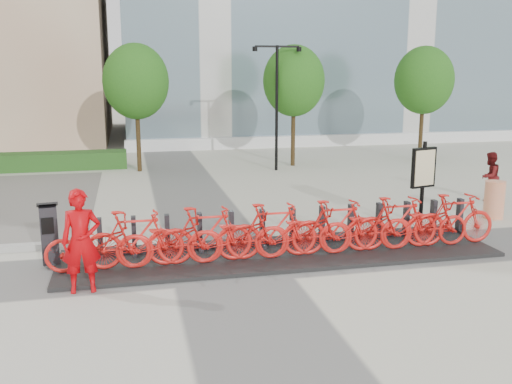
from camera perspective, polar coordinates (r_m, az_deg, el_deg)
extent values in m
plane|color=beige|center=(12.25, -3.04, -7.15)|extent=(120.00, 120.00, 0.00)
cube|color=#184814|center=(25.07, -19.67, 2.93)|extent=(6.00, 1.20, 0.70)
cylinder|color=#513A1B|center=(23.55, -11.70, 5.66)|extent=(0.18, 0.18, 3.00)
ellipsoid|color=#1F5617|center=(23.42, -11.92, 10.77)|extent=(2.60, 2.60, 2.99)
cylinder|color=#513A1B|center=(24.54, 3.74, 6.13)|extent=(0.18, 0.18, 3.00)
ellipsoid|color=#1F5617|center=(24.41, 3.80, 11.04)|extent=(2.60, 2.60, 2.99)
cylinder|color=#513A1B|center=(26.85, 16.19, 6.20)|extent=(0.18, 0.18, 3.00)
ellipsoid|color=#1F5617|center=(26.74, 16.45, 10.67)|extent=(2.60, 2.60, 2.99)
cylinder|color=black|center=(23.23, 2.08, 8.29)|extent=(0.12, 0.12, 5.00)
cube|color=black|center=(23.08, 1.01, 14.36)|extent=(0.90, 0.08, 0.08)
cube|color=black|center=(23.31, 3.23, 14.32)|extent=(0.90, 0.08, 0.08)
cylinder|color=black|center=(22.98, -0.11, 14.12)|extent=(0.20, 0.20, 0.18)
cylinder|color=black|center=(23.44, 4.32, 14.05)|extent=(0.20, 0.20, 0.18)
cube|color=black|center=(12.78, 2.51, -6.13)|extent=(9.60, 2.40, 0.08)
imported|color=red|center=(11.88, -15.54, -5.05)|extent=(2.07, 0.72, 1.09)
imported|color=red|center=(11.84, -12.07, -4.62)|extent=(2.01, 0.57, 1.21)
imported|color=red|center=(11.88, -8.57, -4.72)|extent=(2.07, 0.72, 1.09)
imported|color=red|center=(11.93, -5.13, -4.26)|extent=(2.01, 0.57, 1.21)
imported|color=red|center=(12.06, -1.72, -4.34)|extent=(2.07, 0.72, 1.09)
imported|color=red|center=(12.20, 1.61, -3.86)|extent=(2.01, 0.57, 1.21)
imported|color=red|center=(12.40, 4.84, -3.91)|extent=(2.07, 0.72, 1.09)
imported|color=red|center=(12.62, 7.97, -3.43)|extent=(2.01, 0.57, 1.21)
imported|color=red|center=(12.90, 10.96, -3.47)|extent=(2.07, 0.72, 1.09)
imported|color=red|center=(13.18, 13.85, -2.99)|extent=(2.01, 0.57, 1.21)
imported|color=red|center=(13.53, 16.57, -3.02)|extent=(2.07, 0.72, 1.09)
imported|color=red|center=(13.88, 19.18, -2.57)|extent=(2.01, 0.57, 1.21)
cube|color=#232227|center=(12.58, -19.96, -4.07)|extent=(0.38, 0.34, 1.22)
cube|color=black|center=(12.42, -20.17, -1.18)|extent=(0.46, 0.41, 0.16)
cube|color=black|center=(12.36, -20.12, -3.20)|extent=(0.24, 0.06, 0.34)
imported|color=#B90208|center=(10.94, -17.08, -4.72)|extent=(0.73, 0.49, 1.94)
imported|color=#510E0F|center=(19.29, 22.32, 1.44)|extent=(0.94, 0.87, 1.55)
cylinder|color=#FE5000|center=(17.09, 22.72, -0.72)|extent=(0.70, 0.70, 1.04)
cylinder|color=black|center=(15.25, 16.31, 0.64)|extent=(0.10, 0.10, 2.27)
cube|color=black|center=(15.17, 16.41, 2.36)|extent=(0.74, 0.29, 1.03)
cube|color=beige|center=(15.11, 16.53, 2.32)|extent=(0.62, 0.19, 0.91)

